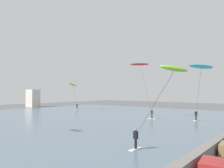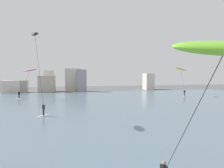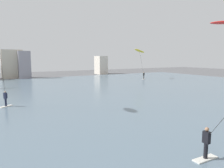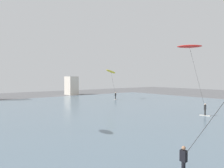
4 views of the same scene
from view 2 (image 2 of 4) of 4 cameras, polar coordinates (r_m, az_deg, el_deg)
The scene contains 6 objects.
water_bay at distance 29.86m, azimuth -3.82°, elevation -7.39°, with size 84.00×52.00×0.10m, color slate.
far_shore_buildings at distance 58.04m, azimuth -13.03°, elevation 0.57°, with size 45.70×6.31×6.93m.
kitesurfer_yellow at distance 48.38m, azimuth 20.28°, elevation 3.81°, with size 3.85×3.27×7.05m.
kitesurfer_lime at distance 5.97m, azimuth 27.78°, elevation 1.67°, with size 2.71×4.43×6.55m.
kitesurfer_pink at distance 43.94m, azimuth -24.01°, elevation 3.00°, with size 4.49×1.35×6.56m.
kitesurfer_black at distance 24.22m, azimuth -22.05°, elevation 10.50°, with size 1.82×3.55×10.62m.
Camera 2 is at (-4.05, 1.24, 5.66)m, focal length 30.03 mm.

